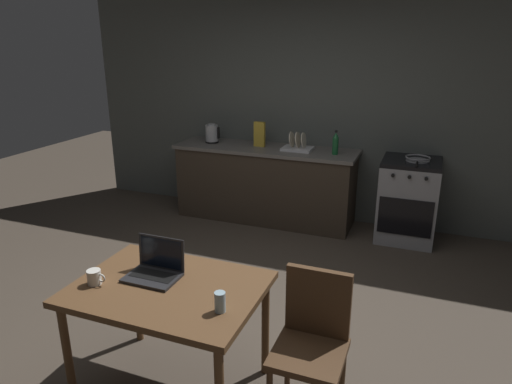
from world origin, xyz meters
TOP-DOWN VIEW (x-y plane):
  - ground_plane at (0.00, 0.00)m, footprint 12.00×12.00m
  - back_wall at (0.30, 2.48)m, footprint 6.40×0.10m
  - kitchen_counter at (-0.45, 2.13)m, footprint 2.16×0.64m
  - stove_oven at (1.20, 2.12)m, footprint 0.60×0.62m
  - dining_table at (-0.00, -0.81)m, footprint 1.11×0.80m
  - chair at (0.85, -0.66)m, footprint 0.40×0.40m
  - laptop at (-0.13, -0.73)m, footprint 0.32×0.24m
  - electric_kettle at (-1.15, 2.13)m, footprint 0.18×0.16m
  - bottle at (0.38, 2.08)m, footprint 0.07×0.07m
  - frying_pan at (1.25, 2.10)m, footprint 0.26×0.43m
  - coffee_mug at (-0.41, -0.94)m, footprint 0.12×0.08m
  - drinking_glass at (0.40, -0.94)m, footprint 0.06×0.06m
  - cereal_box at (-0.54, 2.15)m, footprint 0.13×0.05m
  - dish_rack at (-0.06, 2.13)m, footprint 0.34×0.26m

SIDE VIEW (x-z plane):
  - ground_plane at x=0.00m, z-range 0.00..0.00m
  - stove_oven at x=1.20m, z-range 0.00..0.90m
  - kitchen_counter at x=-0.45m, z-range 0.00..0.90m
  - chair at x=0.85m, z-range 0.07..0.95m
  - dining_table at x=0.00m, z-range 0.29..1.02m
  - coffee_mug at x=-0.41m, z-range 0.73..0.82m
  - laptop at x=-0.13m, z-range 0.67..0.89m
  - drinking_glass at x=0.40m, z-range 0.73..0.85m
  - frying_pan at x=1.25m, z-range 0.90..0.94m
  - dish_rack at x=-0.06m, z-range 0.84..1.05m
  - electric_kettle at x=-1.15m, z-range 0.89..1.12m
  - bottle at x=0.38m, z-range 0.89..1.15m
  - cereal_box at x=-0.54m, z-range 0.90..1.19m
  - back_wall at x=0.30m, z-range 0.00..2.63m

